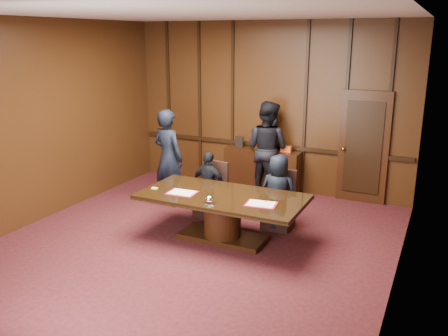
% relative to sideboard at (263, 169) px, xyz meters
% --- Properties ---
extents(room, '(7.00, 7.04, 3.50)m').
position_rel_sideboard_xyz_m(room, '(0.07, -3.12, 1.24)').
color(room, black).
rests_on(room, ground).
extents(sideboard, '(1.60, 0.45, 1.54)m').
position_rel_sideboard_xyz_m(sideboard, '(0.00, 0.00, 0.00)').
color(sideboard, black).
rests_on(sideboard, ground).
extents(conference_table, '(2.62, 1.32, 0.76)m').
position_rel_sideboard_xyz_m(conference_table, '(0.33, -2.63, 0.02)').
color(conference_table, black).
rests_on(conference_table, ground).
extents(folder_left, '(0.48, 0.35, 0.02)m').
position_rel_sideboard_xyz_m(folder_left, '(-0.29, -2.84, 0.28)').
color(folder_left, '#A70F22').
rests_on(folder_left, conference_table).
extents(folder_right, '(0.50, 0.38, 0.02)m').
position_rel_sideboard_xyz_m(folder_right, '(1.04, -2.79, 0.28)').
color(folder_right, '#A70F22').
rests_on(folder_right, conference_table).
extents(inkstand, '(0.20, 0.14, 0.12)m').
position_rel_sideboard_xyz_m(inkstand, '(0.33, -3.08, 0.33)').
color(inkstand, white).
rests_on(inkstand, conference_table).
extents(notepad, '(0.10, 0.08, 0.01)m').
position_rel_sideboard_xyz_m(notepad, '(-0.82, -2.83, 0.28)').
color(notepad, '#E8CD71').
rests_on(notepad, conference_table).
extents(chair_left, '(0.56, 0.56, 0.99)m').
position_rel_sideboard_xyz_m(chair_left, '(-0.32, -1.76, -0.19)').
color(chair_left, black).
rests_on(chair_left, ground).
extents(chair_right, '(0.48, 0.48, 0.99)m').
position_rel_sideboard_xyz_m(chair_right, '(0.98, -1.76, -0.19)').
color(chair_right, black).
rests_on(chair_right, ground).
extents(signatory_left, '(0.73, 0.36, 1.21)m').
position_rel_sideboard_xyz_m(signatory_left, '(-0.32, -1.83, 0.12)').
color(signatory_left, black).
rests_on(signatory_left, ground).
extents(signatory_right, '(0.64, 0.42, 1.31)m').
position_rel_sideboard_xyz_m(signatory_right, '(0.98, -1.83, 0.17)').
color(signatory_right, black).
rests_on(signatory_right, ground).
extents(witness_left, '(0.77, 0.59, 1.87)m').
position_rel_sideboard_xyz_m(witness_left, '(-1.34, -1.57, 0.45)').
color(witness_left, black).
rests_on(witness_left, ground).
extents(witness_right, '(1.08, 0.93, 1.94)m').
position_rel_sideboard_xyz_m(witness_right, '(0.15, -0.16, 0.48)').
color(witness_right, black).
rests_on(witness_right, ground).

